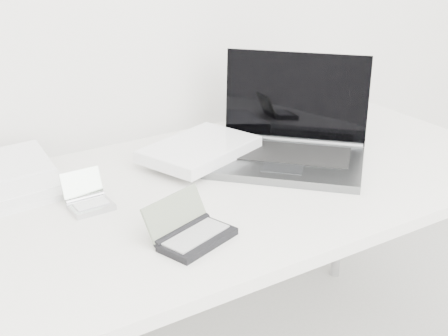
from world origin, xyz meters
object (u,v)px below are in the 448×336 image
desk (225,198)px  palmtop_charcoal (191,233)px  laptop_large (258,145)px  netbook_open_white (19,184)px

desk → palmtop_charcoal: palmtop_charcoal is taller
laptop_large → palmtop_charcoal: size_ratio=3.17×
palmtop_charcoal → laptop_large: bearing=18.9°
desk → palmtop_charcoal: 0.31m
netbook_open_white → palmtop_charcoal: palmtop_charcoal is taller
laptop_large → palmtop_charcoal: laptop_large is taller
desk → laptop_large: (0.15, 0.07, 0.09)m
desk → netbook_open_white: bearing=152.8°
desk → laptop_large: bearing=25.8°
desk → netbook_open_white: netbook_open_white is taller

